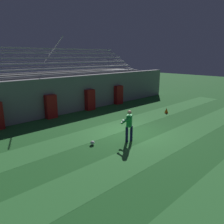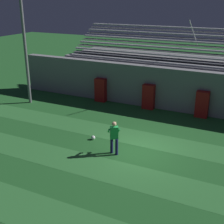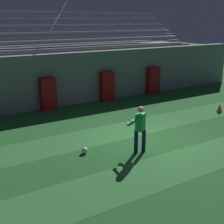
{
  "view_description": "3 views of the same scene",
  "coord_description": "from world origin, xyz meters",
  "px_view_note": "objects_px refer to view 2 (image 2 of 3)",
  "views": [
    {
      "loc": [
        -9.08,
        -7.93,
        4.36
      ],
      "look_at": [
        -0.96,
        0.51,
        1.32
      ],
      "focal_mm": 35.0,
      "sensor_mm": 36.0,
      "label": 1
    },
    {
      "loc": [
        4.78,
        -12.94,
        7.18
      ],
      "look_at": [
        -1.66,
        0.2,
        1.7
      ],
      "focal_mm": 50.0,
      "sensor_mm": 36.0,
      "label": 2
    },
    {
      "loc": [
        -7.25,
        -8.89,
        4.48
      ],
      "look_at": [
        -2.12,
        -0.73,
        1.62
      ],
      "focal_mm": 50.0,
      "sensor_mm": 36.0,
      "label": 3
    }
  ],
  "objects_px": {
    "padding_pillar_gate_right": "(202,104)",
    "soccer_ball": "(93,138)",
    "padding_pillar_far_left": "(101,90)",
    "floodlight_pole": "(22,14)",
    "goalkeeper": "(114,136)",
    "padding_pillar_gate_left": "(149,97)"
  },
  "relations": [
    {
      "from": "padding_pillar_gate_right",
      "to": "soccer_ball",
      "type": "relative_size",
      "value": 7.61
    },
    {
      "from": "padding_pillar_far_left",
      "to": "floodlight_pole",
      "type": "bearing_deg",
      "value": -150.64
    },
    {
      "from": "padding_pillar_gate_right",
      "to": "goalkeeper",
      "type": "bearing_deg",
      "value": -112.48
    },
    {
      "from": "padding_pillar_far_left",
      "to": "floodlight_pole",
      "type": "height_order",
      "value": "floodlight_pole"
    },
    {
      "from": "floodlight_pole",
      "to": "goalkeeper",
      "type": "distance_m",
      "value": 11.0
    },
    {
      "from": "padding_pillar_gate_left",
      "to": "padding_pillar_far_left",
      "type": "xyz_separation_m",
      "value": [
        -3.63,
        0.0,
        0.0
      ]
    },
    {
      "from": "padding_pillar_gate_right",
      "to": "padding_pillar_far_left",
      "type": "relative_size",
      "value": 1.0
    },
    {
      "from": "padding_pillar_gate_right",
      "to": "floodlight_pole",
      "type": "relative_size",
      "value": 0.17
    },
    {
      "from": "padding_pillar_gate_left",
      "to": "soccer_ball",
      "type": "bearing_deg",
      "value": -99.38
    },
    {
      "from": "floodlight_pole",
      "to": "soccer_ball",
      "type": "bearing_deg",
      "value": -25.63
    },
    {
      "from": "padding_pillar_gate_right",
      "to": "floodlight_pole",
      "type": "xyz_separation_m",
      "value": [
        -11.55,
        -2.47,
        5.22
      ]
    },
    {
      "from": "padding_pillar_far_left",
      "to": "padding_pillar_gate_right",
      "type": "bearing_deg",
      "value": 0.0
    },
    {
      "from": "padding_pillar_far_left",
      "to": "goalkeeper",
      "type": "relative_size",
      "value": 1.0
    },
    {
      "from": "padding_pillar_gate_right",
      "to": "padding_pillar_far_left",
      "type": "xyz_separation_m",
      "value": [
        -7.15,
        0.0,
        0.0
      ]
    },
    {
      "from": "padding_pillar_gate_right",
      "to": "goalkeeper",
      "type": "height_order",
      "value": "padding_pillar_gate_right"
    },
    {
      "from": "padding_pillar_gate_left",
      "to": "padding_pillar_far_left",
      "type": "height_order",
      "value": "same"
    },
    {
      "from": "padding_pillar_gate_left",
      "to": "goalkeeper",
      "type": "distance_m",
      "value": 6.82
    },
    {
      "from": "floodlight_pole",
      "to": "padding_pillar_far_left",
      "type": "bearing_deg",
      "value": 29.36
    },
    {
      "from": "padding_pillar_gate_left",
      "to": "floodlight_pole",
      "type": "relative_size",
      "value": 0.17
    },
    {
      "from": "padding_pillar_gate_left",
      "to": "padding_pillar_far_left",
      "type": "distance_m",
      "value": 3.63
    },
    {
      "from": "padding_pillar_gate_right",
      "to": "padding_pillar_gate_left",
      "type": "bearing_deg",
      "value": 180.0
    },
    {
      "from": "padding_pillar_gate_left",
      "to": "floodlight_pole",
      "type": "bearing_deg",
      "value": -162.88
    }
  ]
}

